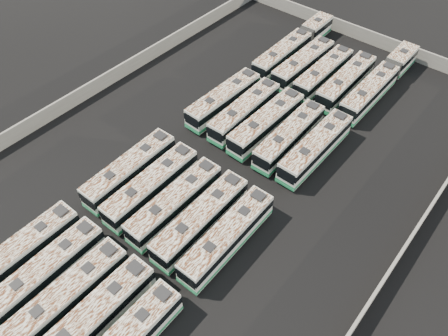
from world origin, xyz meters
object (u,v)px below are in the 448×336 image
at_px(bus_front_right, 93,319).
at_px(bus_back_center, 323,73).
at_px(bus_midfront_center, 175,203).
at_px(bus_midback_left, 245,111).
at_px(bus_midback_center, 266,123).
at_px(bus_midfront_right, 201,219).
at_px(bus_midfront_left, 151,186).
at_px(bus_back_left, 303,64).
at_px(bus_front_center, 68,297).
at_px(bus_back_right, 346,82).
at_px(bus_midback_far_right, 315,148).
at_px(bus_back_far_left, 294,46).
at_px(bus_midback_right, 289,136).
at_px(bus_front_far_left, 22,253).
at_px(bus_midfront_far_right, 227,237).
at_px(bus_back_far_right, 380,81).
at_px(bus_front_left, 46,272).
at_px(bus_midback_far_left, 224,100).
at_px(bus_midfront_far_left, 130,170).

xyz_separation_m(bus_front_right, bus_back_center, (-3.54, 44.04, -0.06)).
distance_m(bus_midfront_center, bus_midback_left, 16.93).
bearing_deg(bus_midback_center, bus_midfront_right, -76.52).
bearing_deg(bus_midfront_left, bus_back_left, 89.01).
relative_size(bus_front_center, bus_front_right, 0.98).
relative_size(bus_back_left, bus_back_right, 0.99).
relative_size(bus_front_center, bus_midback_left, 1.00).
height_order(bus_front_right, bus_back_left, bus_front_right).
xyz_separation_m(bus_midback_far_right, bus_back_far_left, (-14.37, 17.06, -0.06)).
height_order(bus_midfront_center, bus_midback_right, bus_midfront_center).
bearing_deg(bus_midback_right, bus_front_far_left, -110.77).
relative_size(bus_midfront_center, bus_midfront_far_right, 0.99).
bearing_deg(bus_back_left, bus_midback_left, -89.01).
distance_m(bus_midfront_far_right, bus_back_center, 30.93).
xyz_separation_m(bus_midfront_right, bus_midback_right, (-0.02, 16.27, -0.04)).
bearing_deg(bus_front_far_left, bus_midfront_right, 52.03).
xyz_separation_m(bus_front_far_left, bus_midfront_far_right, (14.17, 14.12, 0.05)).
bearing_deg(bus_back_right, bus_midfront_right, -90.56).
bearing_deg(bus_back_center, bus_midfront_right, -83.11).
height_order(bus_back_far_left, bus_back_far_right, bus_back_far_right).
bearing_deg(bus_back_left, bus_back_right, 1.86).
bearing_deg(bus_front_left, bus_front_center, -5.57).
xyz_separation_m(bus_midfront_far_right, bus_back_center, (-7.09, 30.11, -0.03)).
xyz_separation_m(bus_midfront_center, bus_back_far_left, (-7.27, 33.73, -0.02)).
bearing_deg(bus_back_right, bus_front_far_left, -104.24).
height_order(bus_midback_center, bus_back_far_left, bus_midback_center).
xyz_separation_m(bus_front_far_left, bus_midback_left, (3.63, 30.45, 0.03)).
distance_m(bus_midfront_center, bus_back_left, 30.65).
distance_m(bus_front_far_left, bus_midback_left, 30.67).
relative_size(bus_front_far_left, bus_front_left, 1.00).
bearing_deg(bus_front_right, bus_midback_right, 89.20).
xyz_separation_m(bus_midback_left, bus_back_far_left, (-3.74, 17.17, -0.02)).
height_order(bus_midfront_far_right, bus_back_right, bus_back_right).
bearing_deg(bus_midback_right, bus_midback_far_left, 177.29).
bearing_deg(bus_back_left, bus_front_center, -84.43).
height_order(bus_midback_far_right, bus_back_left, bus_midback_far_right).
distance_m(bus_midfront_far_right, bus_back_far_left, 36.42).
relative_size(bus_front_left, bus_midback_center, 0.96).
relative_size(bus_front_far_left, bus_front_center, 0.98).
xyz_separation_m(bus_back_left, bus_back_far_right, (10.55, 3.37, -0.01)).
bearing_deg(bus_front_far_left, bus_back_left, 84.82).
distance_m(bus_midfront_far_left, bus_midback_center, 17.90).
bearing_deg(bus_midfront_right, bus_midfront_center, -179.04).
relative_size(bus_midfront_far_left, bus_midfront_left, 0.99).
height_order(bus_midback_right, bus_back_far_left, bus_midback_right).
distance_m(bus_midfront_far_left, bus_back_right, 32.25).
bearing_deg(bus_back_right, bus_midback_far_right, -76.05).
relative_size(bus_midfront_far_right, bus_back_right, 0.99).
relative_size(bus_back_far_left, bus_back_right, 1.50).
height_order(bus_front_center, bus_midfront_right, bus_midfront_right).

